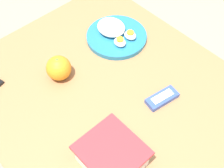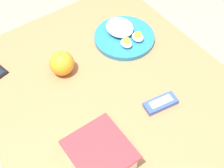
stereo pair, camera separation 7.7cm
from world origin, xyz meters
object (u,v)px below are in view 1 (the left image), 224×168
Objects in this scene: food_container at (112,157)px; orange_fruit at (59,68)px; rice_plate at (116,34)px; candy_bar at (162,98)px.

food_container is 1.96× the size of orange_fruit.
candy_bar is at bearing 164.51° from rice_plate.
food_container is 0.52m from rice_plate.
candy_bar is (0.05, -0.27, -0.03)m from food_container.
orange_fruit is 0.28m from rice_plate.
orange_fruit is (0.36, -0.08, 0.01)m from food_container.
orange_fruit is at bearing 92.01° from rice_plate.
orange_fruit reaches higher than candy_bar.
rice_plate is at bearing -44.31° from food_container.
rice_plate is 0.33m from candy_bar.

